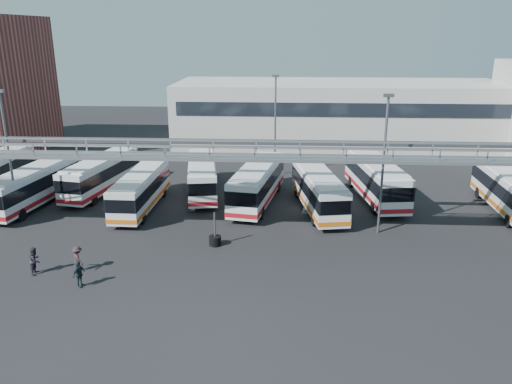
# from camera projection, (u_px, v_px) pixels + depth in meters

# --- Properties ---
(ground) EXTENTS (140.00, 140.00, 0.00)m
(ground) POSITION_uv_depth(u_px,v_px,m) (203.00, 271.00, 31.11)
(ground) COLOR black
(ground) RESTS_ON ground
(gantry) EXTENTS (51.40, 5.15, 7.10)m
(gantry) POSITION_uv_depth(u_px,v_px,m) (214.00, 162.00, 34.99)
(gantry) COLOR gray
(gantry) RESTS_ON ground
(warehouse) EXTENTS (42.00, 14.00, 8.00)m
(warehouse) POSITION_uv_depth(u_px,v_px,m) (339.00, 113.00, 65.32)
(warehouse) COLOR #9E9E99
(warehouse) RESTS_ON ground
(light_pole_left) EXTENTS (0.70, 0.35, 10.21)m
(light_pole_left) POSITION_uv_depth(u_px,v_px,m) (8.00, 149.00, 37.81)
(light_pole_left) COLOR #4C4F54
(light_pole_left) RESTS_ON ground
(light_pole_mid) EXTENTS (0.70, 0.35, 10.21)m
(light_pole_mid) POSITION_uv_depth(u_px,v_px,m) (384.00, 158.00, 35.34)
(light_pole_mid) COLOR #4C4F54
(light_pole_mid) RESTS_ON ground
(light_pole_back) EXTENTS (0.70, 0.35, 10.21)m
(light_pole_back) POSITION_uv_depth(u_px,v_px,m) (275.00, 120.00, 50.02)
(light_pole_back) COLOR #4C4F54
(light_pole_back) RESTS_ON ground
(bus_1) EXTENTS (3.86, 11.06, 3.29)m
(bus_1) POSITION_uv_depth(u_px,v_px,m) (33.00, 185.00, 42.25)
(bus_1) COLOR silver
(bus_1) RESTS_ON ground
(bus_2) EXTENTS (4.23, 10.91, 3.23)m
(bus_2) POSITION_uv_depth(u_px,v_px,m) (101.00, 174.00, 45.75)
(bus_2) COLOR silver
(bus_2) RESTS_ON ground
(bus_3) EXTENTS (2.57, 10.33, 3.12)m
(bus_3) POSITION_uv_depth(u_px,v_px,m) (141.00, 189.00, 41.51)
(bus_3) COLOR silver
(bus_3) RESTS_ON ground
(bus_4) EXTENTS (4.12, 10.76, 3.19)m
(bus_4) POSITION_uv_depth(u_px,v_px,m) (202.00, 175.00, 45.39)
(bus_4) COLOR silver
(bus_4) RESTS_ON ground
(bus_5) EXTENTS (4.47, 11.54, 3.42)m
(bus_5) POSITION_uv_depth(u_px,v_px,m) (257.00, 182.00, 42.82)
(bus_5) COLOR silver
(bus_5) RESTS_ON ground
(bus_6) EXTENTS (4.27, 10.95, 3.25)m
(bus_6) POSITION_uv_depth(u_px,v_px,m) (318.00, 190.00, 41.17)
(bus_6) COLOR silver
(bus_6) RESTS_ON ground
(bus_7) EXTENTS (4.11, 11.72, 3.49)m
(bus_7) POSITION_uv_depth(u_px,v_px,m) (376.00, 178.00, 43.93)
(bus_7) COLOR silver
(bus_7) RESTS_ON ground
(bus_9) EXTENTS (2.94, 11.09, 3.34)m
(bus_9) POSITION_uv_depth(u_px,v_px,m) (509.00, 191.00, 40.74)
(bus_9) COLOR silver
(bus_9) RESTS_ON ground
(pedestrian_b) EXTENTS (0.68, 0.86, 1.73)m
(pedestrian_b) POSITION_uv_depth(u_px,v_px,m) (35.00, 260.00, 30.61)
(pedestrian_b) COLOR #27202C
(pedestrian_b) RESTS_ON ground
(pedestrian_c) EXTENTS (1.17, 1.18, 1.64)m
(pedestrian_c) POSITION_uv_depth(u_px,v_px,m) (78.00, 259.00, 30.94)
(pedestrian_c) COLOR #2D1E20
(pedestrian_c) RESTS_ON ground
(pedestrian_d) EXTENTS (0.68, 1.02, 1.61)m
(pedestrian_d) POSITION_uv_depth(u_px,v_px,m) (79.00, 274.00, 29.01)
(pedestrian_d) COLOR black
(pedestrian_d) RESTS_ON ground
(tire_stack) EXTENTS (0.85, 0.85, 2.43)m
(tire_stack) POSITION_uv_depth(u_px,v_px,m) (215.00, 240.00, 34.78)
(tire_stack) COLOR black
(tire_stack) RESTS_ON ground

